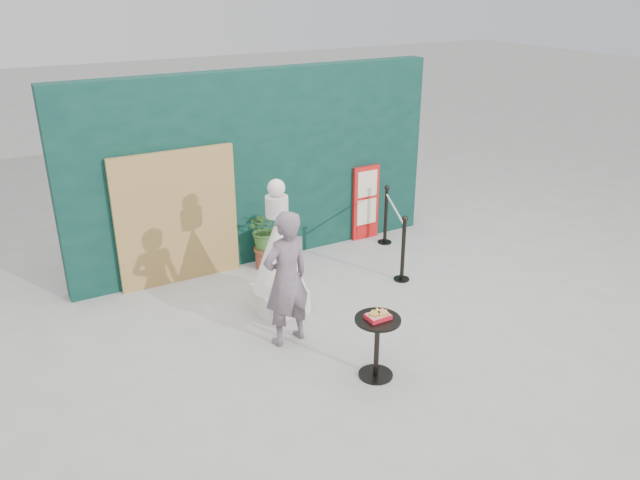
{
  "coord_description": "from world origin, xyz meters",
  "views": [
    {
      "loc": [
        -3.77,
        -5.45,
        4.24
      ],
      "look_at": [
        0.0,
        1.2,
        1.0
      ],
      "focal_mm": 35.0,
      "sensor_mm": 36.0,
      "label": 1
    }
  ],
  "objects": [
    {
      "name": "back_wall",
      "position": [
        0.0,
        3.15,
        1.5
      ],
      "size": [
        6.0,
        0.3,
        3.0
      ],
      "primitive_type": "cube",
      "color": "#092A27",
      "rests_on": "ground"
    },
    {
      "name": "menu_board",
      "position": [
        1.9,
        2.95,
        0.65
      ],
      "size": [
        0.5,
        0.07,
        1.3
      ],
      "color": "red",
      "rests_on": "ground"
    },
    {
      "name": "statue",
      "position": [
        -0.53,
        1.39,
        0.77
      ],
      "size": [
        0.73,
        0.73,
        1.88
      ],
      "color": "silver",
      "rests_on": "ground"
    },
    {
      "name": "cafe_table",
      "position": [
        -0.25,
        -0.54,
        0.5
      ],
      "size": [
        0.52,
        0.52,
        0.75
      ],
      "color": "black",
      "rests_on": "ground"
    },
    {
      "name": "ground",
      "position": [
        0.0,
        0.0,
        0.0
      ],
      "size": [
        60.0,
        60.0,
        0.0
      ],
      "primitive_type": "plane",
      "color": "#ADAAA5",
      "rests_on": "ground"
    },
    {
      "name": "planter",
      "position": [
        -0.11,
        2.72,
        0.56
      ],
      "size": [
        0.57,
        0.49,
        0.97
      ],
      "color": "brown",
      "rests_on": "ground"
    },
    {
      "name": "bamboo_fence",
      "position": [
        -1.4,
        2.94,
        1.0
      ],
      "size": [
        1.8,
        0.08,
        2.0
      ],
      "primitive_type": "cube",
      "color": "tan",
      "rests_on": "ground"
    },
    {
      "name": "woman",
      "position": [
        -0.79,
        0.62,
        0.87
      ],
      "size": [
        0.69,
        0.51,
        1.74
      ],
      "primitive_type": "imported",
      "rotation": [
        0.0,
        0.0,
        3.29
      ],
      "color": "slate",
      "rests_on": "ground"
    },
    {
      "name": "food_basket",
      "position": [
        -0.25,
        -0.54,
        0.79
      ],
      "size": [
        0.26,
        0.19,
        0.11
      ],
      "color": "red",
      "rests_on": "cafe_table"
    },
    {
      "name": "stanchion_barrier",
      "position": [
        1.78,
        1.95,
        0.49
      ],
      "size": [
        0.84,
        1.54,
        1.03
      ],
      "color": "black",
      "rests_on": "ground"
    }
  ]
}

